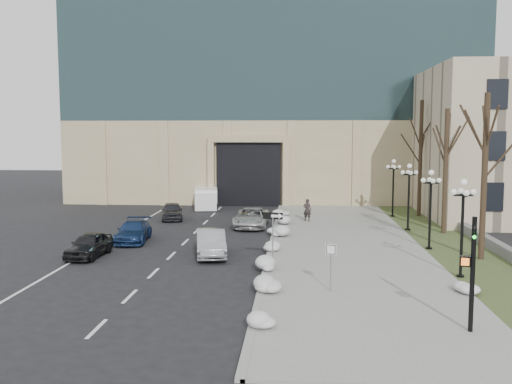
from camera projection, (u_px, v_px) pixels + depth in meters
ground at (282, 315)px, 21.67m from camera, size 160.00×160.00×0.00m
sidewalk at (344, 244)px, 35.30m from camera, size 9.00×40.00×0.12m
curb at (272, 242)px, 35.62m from camera, size 0.30×40.00×0.14m
grass_strip at (452, 245)px, 34.83m from camera, size 4.00×40.00×0.10m
stone_wall at (475, 235)px, 36.64m from camera, size 0.50×30.00×0.70m
office_tower at (275, 27)px, 63.11m from camera, size 40.00×24.70×36.00m
car_a at (89, 245)px, 31.72m from camera, size 1.82×4.07×1.36m
car_b at (211, 243)px, 31.90m from camera, size 2.37×4.72×1.49m
car_c at (133, 231)px, 36.19m from camera, size 2.30×4.72×1.32m
car_d at (251, 218)px, 41.66m from camera, size 2.46×5.14×1.41m
car_e at (172, 211)px, 45.32m from camera, size 2.42×4.23×1.36m
pedestrian at (307, 210)px, 43.73m from camera, size 0.72×0.58×1.73m
box_truck at (206, 198)px, 52.27m from camera, size 2.75×5.91×1.81m
one_way_sign at (276, 223)px, 28.80m from camera, size 1.07×0.41×2.89m
keep_sign at (331, 257)px, 24.36m from camera, size 0.45×0.18×2.18m
traffic_signal at (471, 277)px, 19.38m from camera, size 0.70×0.93×4.10m
snow_clump_a at (265, 325)px, 19.72m from camera, size 1.10×1.60×0.36m
snow_clump_b at (269, 288)px, 24.36m from camera, size 1.10×1.60×0.36m
snow_clump_c at (271, 266)px, 28.44m from camera, size 1.10×1.60×0.36m
snow_clump_d at (278, 247)px, 32.97m from camera, size 1.10×1.60×0.36m
snow_clump_e at (278, 233)px, 37.79m from camera, size 1.10×1.60×0.36m
snow_clump_f at (283, 222)px, 42.44m from camera, size 1.10×1.60×0.36m
snow_clump_g at (282, 213)px, 46.64m from camera, size 1.10×1.60×0.36m
snow_clump_h at (463, 288)px, 24.40m from camera, size 1.10×1.60×0.36m
lamppost_a at (463, 215)px, 26.70m from camera, size 1.18×1.18×4.76m
lamppost_b at (431, 199)px, 33.15m from camera, size 1.18×1.18×4.76m
lamppost_c at (409, 188)px, 39.60m from camera, size 1.18×1.18×4.76m
lamppost_d at (393, 180)px, 46.04m from camera, size 1.18×1.18×4.76m
tree_near at (485, 153)px, 30.22m from camera, size 3.20×3.20×9.00m
tree_mid at (446, 154)px, 38.19m from camera, size 3.20×3.20×8.50m
tree_far at (421, 142)px, 46.06m from camera, size 3.20×3.20×9.50m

